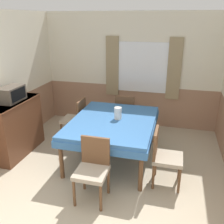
% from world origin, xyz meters
% --- Properties ---
extents(wall_back, '(4.44, 0.09, 2.60)m').
position_xyz_m(wall_back, '(0.02, 3.67, 1.31)').
color(wall_back, silver).
rests_on(wall_back, ground_plane).
extents(wall_left, '(0.05, 4.05, 2.60)m').
position_xyz_m(wall_left, '(-2.05, 1.83, 1.30)').
color(wall_left, silver).
rests_on(wall_left, ground_plane).
extents(dining_table, '(1.47, 1.83, 0.76)m').
position_xyz_m(dining_table, '(0.03, 1.95, 0.66)').
color(dining_table, '#386BA8').
rests_on(dining_table, ground_plane).
extents(chair_right_near, '(0.44, 0.44, 0.90)m').
position_xyz_m(chair_right_near, '(0.98, 1.42, 0.50)').
color(chair_right_near, brown).
rests_on(chair_right_near, ground_plane).
extents(chair_head_window, '(0.44, 0.44, 0.90)m').
position_xyz_m(chair_head_window, '(0.03, 3.07, 0.50)').
color(chair_head_window, brown).
rests_on(chair_head_window, ground_plane).
extents(chair_left_far, '(0.44, 0.44, 0.90)m').
position_xyz_m(chair_left_far, '(-0.91, 2.48, 0.50)').
color(chair_left_far, brown).
rests_on(chair_left_far, ground_plane).
extents(chair_head_near, '(0.44, 0.44, 0.90)m').
position_xyz_m(chair_head_near, '(0.03, 0.83, 0.50)').
color(chair_head_near, brown).
rests_on(chair_head_near, ground_plane).
extents(sideboard, '(0.46, 1.19, 1.04)m').
position_xyz_m(sideboard, '(-1.78, 1.68, 0.53)').
color(sideboard, brown).
rests_on(sideboard, ground_plane).
extents(tv, '(0.29, 0.50, 0.27)m').
position_xyz_m(tv, '(-1.77, 1.69, 1.18)').
color(tv, '#51473D').
rests_on(tv, sideboard).
extents(vase, '(0.13, 0.13, 0.21)m').
position_xyz_m(vase, '(0.10, 2.03, 0.87)').
color(vase, silver).
rests_on(vase, dining_table).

